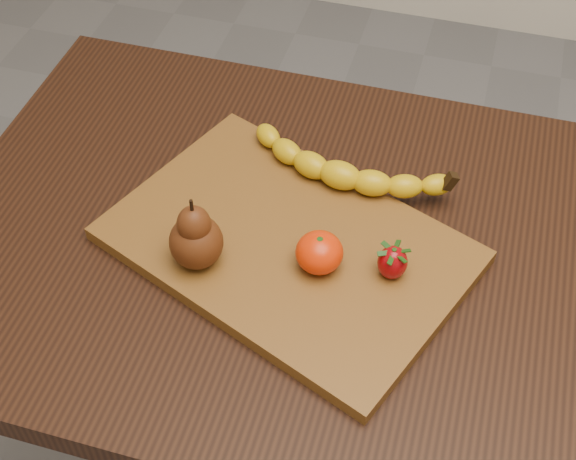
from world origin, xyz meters
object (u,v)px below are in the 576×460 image
(table, at_px, (305,287))
(cutting_board, at_px, (288,245))
(pear, at_px, (195,232))
(mandarin, at_px, (319,252))

(table, xyz_separation_m, cutting_board, (-0.02, -0.02, 0.11))
(cutting_board, distance_m, pear, 0.13)
(pear, xyz_separation_m, mandarin, (0.15, 0.03, -0.03))
(table, height_order, mandarin, mandarin)
(table, distance_m, pear, 0.23)
(mandarin, bearing_deg, cutting_board, 148.45)
(cutting_board, bearing_deg, pear, -126.06)
(table, xyz_separation_m, pear, (-0.12, -0.08, 0.17))
(pear, bearing_deg, table, 35.04)
(cutting_board, height_order, mandarin, mandarin)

